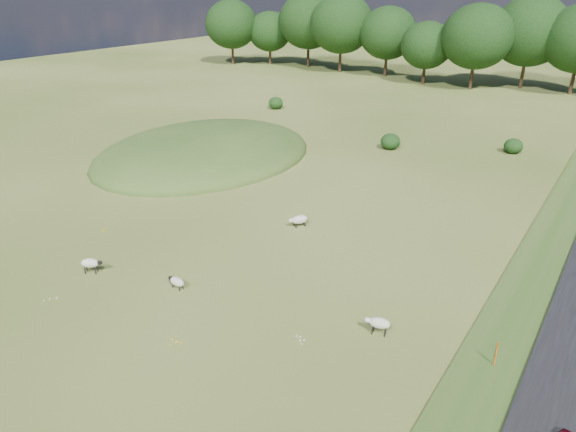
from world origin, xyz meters
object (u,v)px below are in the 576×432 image
at_px(sheep_1, 299,220).
at_px(sheep_3, 379,323).
at_px(sheep_0, 177,281).
at_px(sheep_2, 91,263).
at_px(marker_post, 496,355).

relative_size(sheep_1, sheep_3, 1.09).
relative_size(sheep_0, sheep_3, 0.90).
bearing_deg(sheep_0, sheep_3, -164.14).
bearing_deg(sheep_2, marker_post, -19.09).
bearing_deg(sheep_2, sheep_1, 29.41).
height_order(marker_post, sheep_3, marker_post).
relative_size(marker_post, sheep_2, 1.08).
bearing_deg(marker_post, sheep_2, -167.01).
xyz_separation_m(marker_post, sheep_0, (-13.89, -2.83, -0.23)).
distance_m(sheep_0, sheep_3, 9.66).
relative_size(marker_post, sheep_1, 0.98).
bearing_deg(sheep_3, sheep_0, -2.04).
distance_m(marker_post, sheep_1, 14.18).
xyz_separation_m(sheep_2, sheep_3, (13.93, 3.65, -0.01)).
bearing_deg(sheep_3, marker_post, 172.16).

